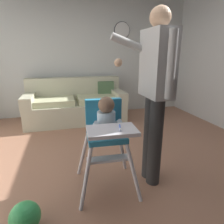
# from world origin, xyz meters

# --- Properties ---
(ground) EXTENTS (6.04, 6.47, 0.10)m
(ground) POSITION_xyz_m (0.00, 0.00, -0.05)
(ground) COLOR #9E6B52
(wall_far) EXTENTS (5.24, 0.06, 2.61)m
(wall_far) POSITION_xyz_m (0.00, 2.46, 1.30)
(wall_far) COLOR silver
(wall_far) RESTS_ON ground
(couch) EXTENTS (1.95, 0.86, 0.86)m
(couch) POSITION_xyz_m (-0.37, 1.94, 0.33)
(couch) COLOR beige
(couch) RESTS_ON ground
(high_chair) EXTENTS (0.64, 0.75, 0.97)m
(high_chair) POSITION_xyz_m (-0.24, -0.30, 0.66)
(high_chair) COLOR silver
(high_chair) RESTS_ON ground
(adult_standing) EXTENTS (0.51, 0.49, 1.73)m
(adult_standing) POSITION_xyz_m (0.25, -0.29, 0.98)
(adult_standing) COLOR #2F2F30
(adult_standing) RESTS_ON ground
(toy_ball) EXTENTS (0.24, 0.24, 0.24)m
(toy_ball) POSITION_xyz_m (-0.97, -0.65, 0.12)
(toy_ball) COLOR green
(toy_ball) RESTS_ON ground
(wall_clock) EXTENTS (0.36, 0.04, 0.36)m
(wall_clock) POSITION_xyz_m (0.74, 2.42, 1.83)
(wall_clock) COLOR white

